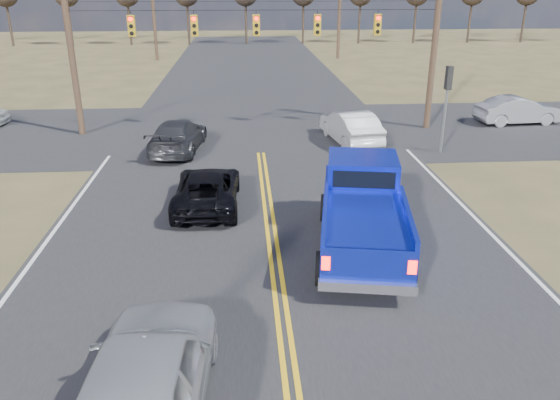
{
  "coord_description": "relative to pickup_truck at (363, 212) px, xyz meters",
  "views": [
    {
      "loc": [
        -0.83,
        -9.86,
        7.33
      ],
      "look_at": [
        0.2,
        4.56,
        1.5
      ],
      "focal_mm": 35.0,
      "sensor_mm": 36.0,
      "label": 1
    }
  ],
  "objects": [
    {
      "name": "signal_gantry",
      "position": [
        -2.09,
        13.4,
        3.92
      ],
      "size": [
        19.6,
        4.83,
        10.0
      ],
      "color": "#473323",
      "rests_on": "ground"
    },
    {
      "name": "utility_poles",
      "position": [
        -2.59,
        12.61,
        4.09
      ],
      "size": [
        19.6,
        58.32,
        10.0
      ],
      "color": "#473323",
      "rests_on": "ground"
    },
    {
      "name": "road_cross",
      "position": [
        -2.59,
        13.61,
        -1.14
      ],
      "size": [
        120.0,
        12.0,
        0.02
      ],
      "primitive_type": "cube",
      "color": "#28282B",
      "rests_on": "ground"
    },
    {
      "name": "cross_car_east_near",
      "position": [
        11.67,
        14.19,
        -0.4
      ],
      "size": [
        1.93,
        4.63,
        1.49
      ],
      "primitive_type": "imported",
      "rotation": [
        0.0,
        0.0,
        1.65
      ],
      "color": "#919398",
      "rests_on": "ground"
    },
    {
      "name": "pickup_truck",
      "position": [
        0.0,
        0.0,
        0.0
      ],
      "size": [
        3.36,
        6.57,
        2.36
      ],
      "rotation": [
        0.0,
        0.0,
        -0.17
      ],
      "color": "black",
      "rests_on": "ground"
    },
    {
      "name": "dgrey_car_queue",
      "position": [
        -6.37,
        10.29,
        -0.42
      ],
      "size": [
        2.58,
        5.16,
        1.44
      ],
      "primitive_type": "imported",
      "rotation": [
        0.0,
        0.0,
        3.02
      ],
      "color": "#313236",
      "rests_on": "ground"
    },
    {
      "name": "black_suv",
      "position": [
        -4.68,
        3.51,
        -0.5
      ],
      "size": [
        2.25,
        4.7,
        1.29
      ],
      "primitive_type": "imported",
      "rotation": [
        0.0,
        0.0,
        3.12
      ],
      "color": "black",
      "rests_on": "ground"
    },
    {
      "name": "silver_suv",
      "position": [
        -5.2,
        -6.6,
        -0.22
      ],
      "size": [
        2.44,
        5.51,
        1.84
      ],
      "primitive_type": "imported",
      "rotation": [
        0.0,
        0.0,
        3.09
      ],
      "color": "#B1B4BA",
      "rests_on": "ground"
    },
    {
      "name": "road_main",
      "position": [
        -2.59,
        5.61,
        -1.14
      ],
      "size": [
        14.0,
        120.0,
        0.02
      ],
      "primitive_type": "cube",
      "color": "#28282B",
      "rests_on": "ground"
    },
    {
      "name": "treeline",
      "position": [
        -2.59,
        22.58,
        4.56
      ],
      "size": [
        87.0,
        117.8,
        7.4
      ],
      "color": "#33261C",
      "rests_on": "ground"
    },
    {
      "name": "ground",
      "position": [
        -2.59,
        -4.39,
        -1.14
      ],
      "size": [
        160.0,
        160.0,
        0.0
      ],
      "primitive_type": "plane",
      "color": "brown",
      "rests_on": "ground"
    },
    {
      "name": "white_car_queue",
      "position": [
        1.8,
        11.11,
        -0.35
      ],
      "size": [
        2.41,
        5.01,
        1.58
      ],
      "primitive_type": "imported",
      "rotation": [
        0.0,
        0.0,
        3.3
      ],
      "color": "silver",
      "rests_on": "ground"
    }
  ]
}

